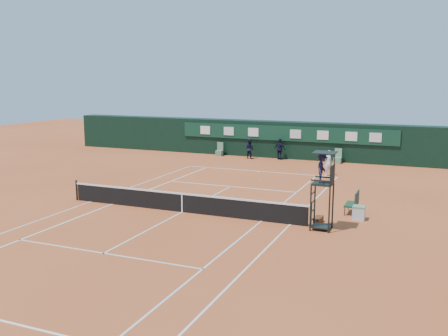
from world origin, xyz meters
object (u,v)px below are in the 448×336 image
(umpire_chair, at_px, (323,174))
(player, at_px, (328,163))
(player_bench, at_px, (354,202))
(tennis_net, at_px, (182,202))
(cooler, at_px, (359,213))

(umpire_chair, bearing_deg, player, 99.67)
(player_bench, distance_m, player, 9.68)
(tennis_net, bearing_deg, umpire_chair, -1.68)
(tennis_net, distance_m, umpire_chair, 7.18)
(tennis_net, relative_size, player, 7.41)
(umpire_chair, height_order, cooler, umpire_chair)
(player, bearing_deg, cooler, 71.77)
(tennis_net, height_order, umpire_chair, umpire_chair)
(tennis_net, height_order, cooler, tennis_net)
(tennis_net, xyz_separation_m, player_bench, (7.83, 2.99, 0.09))
(tennis_net, xyz_separation_m, umpire_chair, (6.91, -0.20, 1.95))
(umpire_chair, bearing_deg, tennis_net, 178.32)
(umpire_chair, relative_size, player_bench, 2.85)
(player_bench, distance_m, cooler, 1.07)
(umpire_chair, bearing_deg, cooler, 59.60)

